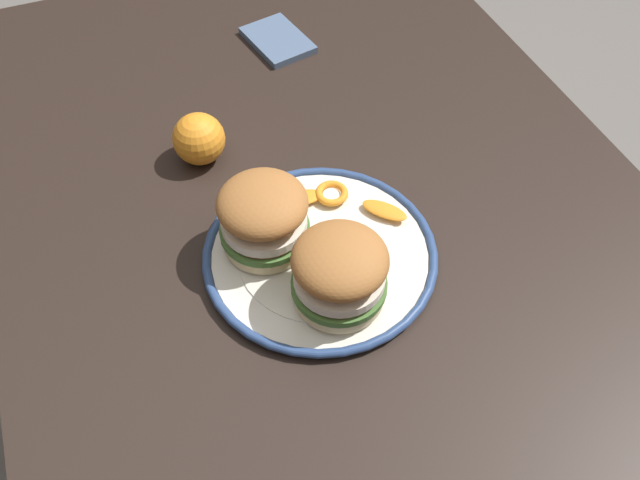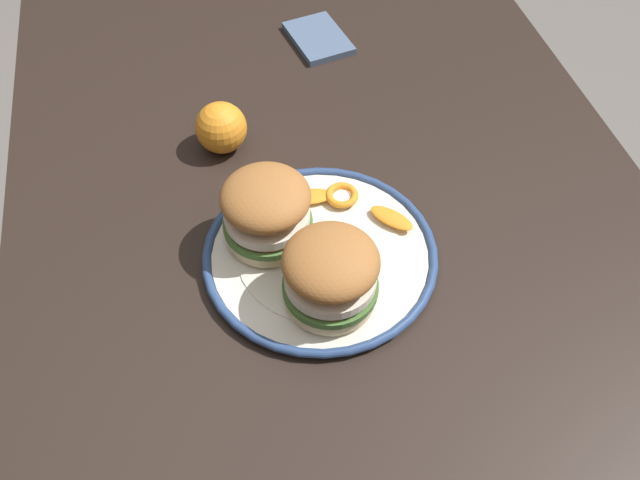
{
  "view_description": "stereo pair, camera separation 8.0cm",
  "coord_description": "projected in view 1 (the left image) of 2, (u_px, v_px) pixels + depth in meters",
  "views": [
    {
      "loc": [
        -0.57,
        0.24,
        1.47
      ],
      "look_at": [
        -0.07,
        0.04,
        0.79
      ],
      "focal_mm": 37.37,
      "sensor_mm": 36.0,
      "label": 1
    },
    {
      "loc": [
        -0.59,
        0.16,
        1.47
      ],
      "look_at": [
        -0.07,
        0.04,
        0.79
      ],
      "focal_mm": 37.37,
      "sensor_mm": 36.0,
      "label": 2
    }
  ],
  "objects": [
    {
      "name": "orange_peel_curled",
      "position": [
        332.0,
        193.0,
        0.94
      ],
      "size": [
        0.06,
        0.06,
        0.01
      ],
      "color": "orange",
      "rests_on": "dinner_plate"
    },
    {
      "name": "sandwich_half_right",
      "position": [
        263.0,
        216.0,
        0.85
      ],
      "size": [
        0.16,
        0.16,
        0.1
      ],
      "color": "beige",
      "rests_on": "dinner_plate"
    },
    {
      "name": "orange_peel_strip_long",
      "position": [
        300.0,
        198.0,
        0.93
      ],
      "size": [
        0.04,
        0.07,
        0.01
      ],
      "color": "orange",
      "rests_on": "dinner_plate"
    },
    {
      "name": "whole_orange",
      "position": [
        199.0,
        139.0,
        0.98
      ],
      "size": [
        0.08,
        0.08,
        0.08
      ],
      "primitive_type": "sphere",
      "color": "orange",
      "rests_on": "dining_table"
    },
    {
      "name": "dining_table",
      "position": [
        329.0,
        254.0,
        1.02
      ],
      "size": [
        1.41,
        0.93,
        0.75
      ],
      "color": "black",
      "rests_on": "ground"
    },
    {
      "name": "orange_peel_strip_short",
      "position": [
        384.0,
        210.0,
        0.92
      ],
      "size": [
        0.07,
        0.06,
        0.01
      ],
      "color": "orange",
      "rests_on": "dinner_plate"
    },
    {
      "name": "dinner_plate",
      "position": [
        320.0,
        254.0,
        0.89
      ],
      "size": [
        0.31,
        0.31,
        0.02
      ],
      "color": "silver",
      "rests_on": "dining_table"
    },
    {
      "name": "folded_napkin",
      "position": [
        278.0,
        40.0,
        1.19
      ],
      "size": [
        0.14,
        0.11,
        0.01
      ],
      "primitive_type": "cube",
      "rotation": [
        0.0,
        0.0,
        0.2
      ],
      "color": "slate",
      "rests_on": "dining_table"
    },
    {
      "name": "sandwich_half_left",
      "position": [
        340.0,
        271.0,
        0.8
      ],
      "size": [
        0.16,
        0.16,
        0.1
      ],
      "color": "beige",
      "rests_on": "dinner_plate"
    },
    {
      "name": "ground_plane",
      "position": [
        326.0,
        426.0,
        1.53
      ],
      "size": [
        8.0,
        8.0,
        0.0
      ],
      "primitive_type": "plane",
      "color": "slate"
    }
  ]
}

